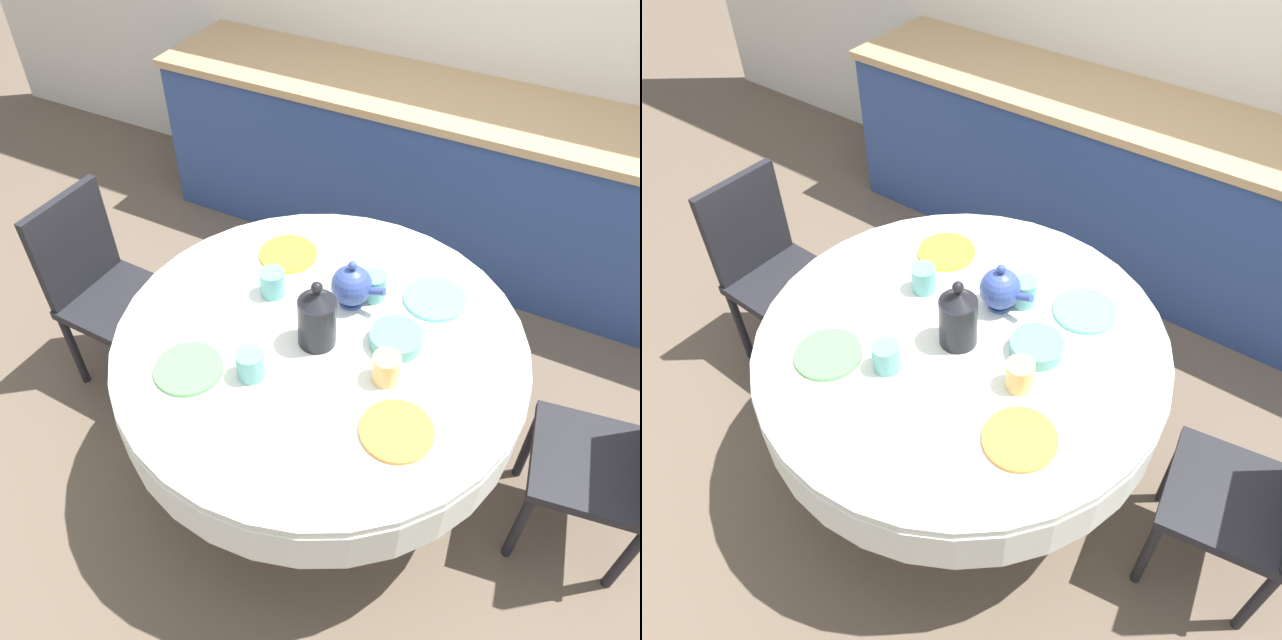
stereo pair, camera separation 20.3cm
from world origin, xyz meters
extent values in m
plane|color=brown|center=(0.00, 0.00, 0.00)|extent=(12.00, 12.00, 0.00)
cube|color=#2D4784|center=(0.00, 1.54, 0.42)|extent=(3.20, 0.60, 0.85)
cube|color=tan|center=(0.00, 1.54, 0.87)|extent=(3.24, 0.64, 0.04)
cylinder|color=brown|center=(0.00, 0.00, 0.02)|extent=(0.44, 0.44, 0.04)
cylinder|color=brown|center=(0.00, 0.00, 0.28)|extent=(0.11, 0.11, 0.48)
cylinder|color=silver|center=(0.00, 0.00, 0.61)|extent=(1.40, 1.40, 0.18)
cylinder|color=silver|center=(0.00, 0.00, 0.71)|extent=(1.39, 1.39, 0.03)
cube|color=black|center=(0.95, 0.15, 0.43)|extent=(0.46, 0.46, 0.04)
cylinder|color=black|center=(0.80, -0.05, 0.21)|extent=(0.04, 0.04, 0.41)
cylinder|color=black|center=(0.75, 0.30, 0.21)|extent=(0.04, 0.04, 0.41)
cylinder|color=black|center=(1.15, 0.00, 0.21)|extent=(0.04, 0.04, 0.41)
cylinder|color=black|center=(1.10, 0.35, 0.21)|extent=(0.04, 0.04, 0.41)
cube|color=black|center=(-0.96, 0.03, 0.43)|extent=(0.41, 0.41, 0.04)
cube|color=black|center=(-1.14, 0.04, 0.67)|extent=(0.05, 0.38, 0.44)
cylinder|color=black|center=(-0.78, 0.20, 0.21)|extent=(0.04, 0.04, 0.41)
cylinder|color=black|center=(-0.79, -0.15, 0.21)|extent=(0.04, 0.04, 0.41)
cylinder|color=black|center=(-1.13, 0.21, 0.21)|extent=(0.04, 0.04, 0.41)
cylinder|color=black|center=(-1.14, -0.14, 0.21)|extent=(0.04, 0.04, 0.41)
cylinder|color=#5BA85B|center=(-0.30, -0.32, 0.73)|extent=(0.22, 0.22, 0.01)
cylinder|color=#5BA39E|center=(-0.12, -0.25, 0.78)|extent=(0.09, 0.09, 0.10)
cylinder|color=orange|center=(0.37, -0.24, 0.73)|extent=(0.22, 0.22, 0.01)
cylinder|color=#DBB766|center=(0.26, -0.06, 0.78)|extent=(0.09, 0.09, 0.10)
cylinder|color=yellow|center=(-0.30, 0.32, 0.73)|extent=(0.22, 0.22, 0.01)
cylinder|color=#5BA39E|center=(-0.25, 0.11, 0.78)|extent=(0.09, 0.09, 0.10)
cylinder|color=#60BCB7|center=(0.28, 0.34, 0.73)|extent=(0.22, 0.22, 0.01)
cylinder|color=#5BA39E|center=(0.08, 0.26, 0.78)|extent=(0.09, 0.09, 0.10)
cylinder|color=black|center=(0.00, -0.02, 0.82)|extent=(0.13, 0.13, 0.18)
cone|color=black|center=(0.00, -0.02, 0.93)|extent=(0.11, 0.11, 0.04)
sphere|color=black|center=(0.00, -0.02, 0.97)|extent=(0.04, 0.04, 0.04)
cylinder|color=#33478E|center=(0.02, 0.19, 0.73)|extent=(0.08, 0.08, 0.01)
sphere|color=#33478E|center=(0.02, 0.19, 0.81)|extent=(0.15, 0.15, 0.15)
cylinder|color=#33478E|center=(0.11, 0.19, 0.82)|extent=(0.08, 0.03, 0.05)
sphere|color=#33478E|center=(0.02, 0.19, 0.90)|extent=(0.03, 0.03, 0.03)
cylinder|color=#569993|center=(0.24, 0.09, 0.75)|extent=(0.18, 0.18, 0.05)
camera|label=1|loc=(0.65, -1.26, 2.25)|focal=35.00mm
camera|label=2|loc=(0.83, -1.15, 2.25)|focal=35.00mm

